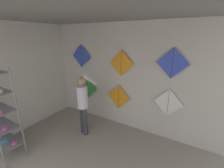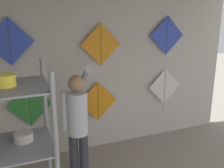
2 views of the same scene
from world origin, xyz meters
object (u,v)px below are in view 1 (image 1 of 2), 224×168
(kite_5, at_px, (172,63))
(shopkeeper, at_px, (83,101))
(kite_1, at_px, (118,97))
(kite_3, at_px, (81,56))
(kite_2, at_px, (168,104))
(kite_0, at_px, (88,88))
(kite_4, at_px, (121,63))

(kite_5, bearing_deg, shopkeeper, -155.88)
(kite_1, bearing_deg, kite_3, 180.00)
(kite_1, xyz_separation_m, kite_2, (1.31, -0.00, 0.09))
(shopkeeper, height_order, kite_5, kite_5)
(shopkeeper, bearing_deg, kite_0, 141.51)
(kite_4, relative_size, kite_5, 1.00)
(shopkeeper, bearing_deg, kite_1, 75.04)
(kite_1, distance_m, kite_3, 1.65)
(kite_1, bearing_deg, kite_4, 0.00)
(kite_0, bearing_deg, shopkeeper, -57.49)
(shopkeeper, distance_m, kite_0, 0.98)
(shopkeeper, height_order, kite_1, shopkeeper)
(kite_3, xyz_separation_m, kite_4, (1.34, 0.00, -0.09))
(kite_1, distance_m, kite_5, 1.67)
(shopkeeper, bearing_deg, kite_5, 43.13)
(kite_1, relative_size, kite_3, 1.00)
(kite_1, relative_size, kite_4, 1.00)
(kite_0, height_order, kite_5, kite_5)
(shopkeeper, distance_m, kite_5, 2.26)
(kite_2, xyz_separation_m, kite_4, (-1.24, 0.00, 0.85))
(shopkeeper, xyz_separation_m, kite_1, (0.56, 0.83, -0.07))
(kite_4, xyz_separation_m, kite_5, (1.23, 0.00, 0.11))
(shopkeeper, bearing_deg, kite_3, 149.93)
(kite_4, distance_m, kite_5, 1.23)
(kite_0, bearing_deg, kite_4, 0.00)
(kite_3, distance_m, kite_5, 2.57)
(kite_0, bearing_deg, kite_1, 0.00)
(kite_0, xyz_separation_m, kite_1, (1.09, 0.00, -0.08))
(shopkeeper, bearing_deg, kite_4, 72.05)
(kite_1, relative_size, kite_5, 1.00)
(shopkeeper, distance_m, kite_3, 1.46)
(kite_2, height_order, kite_5, kite_5)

